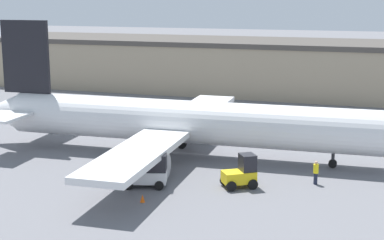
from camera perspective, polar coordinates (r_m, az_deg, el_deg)
The scene contains 7 objects.
ground_plane at distance 52.62m, azimuth 0.00°, elevation -3.58°, with size 400.00×400.00×0.00m, color slate.
terminal_building at distance 87.57m, azimuth 7.87°, elevation 5.14°, with size 86.78×15.65×7.70m.
airplane at distance 52.15m, azimuth -1.09°, elevation -0.19°, with size 41.35×33.11×11.89m.
ground_crew_worker at distance 45.84m, azimuth 11.92°, elevation -4.94°, with size 0.40×0.40×1.84m.
baggage_tug at distance 44.32m, azimuth 4.83°, elevation -5.14°, with size 2.98×2.78×2.51m.
belt_loader_truck at distance 44.44m, azimuth -4.25°, elevation -5.00°, with size 3.61×2.67×2.55m.
safety_cone_near at distance 41.44m, azimuth -4.83°, elevation -7.58°, with size 0.36×0.36×0.55m.
Camera 1 is at (15.85, -48.14, 14.12)m, focal length 55.00 mm.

